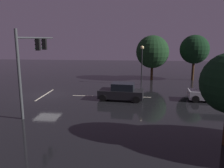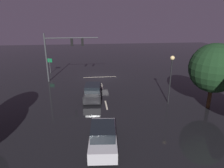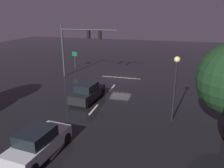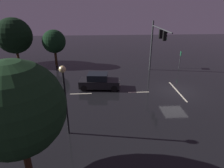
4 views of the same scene
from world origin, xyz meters
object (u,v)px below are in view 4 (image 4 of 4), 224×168
object	(u,v)px
car_approaching	(99,81)
tree_right_far	(14,36)
car_distant	(15,85)
tree_left_far	(16,109)
street_lamp_left_kerb	(64,88)
traffic_signal_assembly	(157,39)
tree_right_near	(54,42)
route_sign	(180,56)

from	to	relation	value
car_approaching	tree_right_far	bearing A→B (deg)	50.48
car_distant	tree_left_far	xyz separation A→B (m)	(-10.89, -4.93, 3.27)
street_lamp_left_kerb	traffic_signal_assembly	bearing A→B (deg)	-38.68
tree_right_near	car_approaching	bearing A→B (deg)	-144.48
traffic_signal_assembly	car_approaching	xyz separation A→B (m)	(-3.74, 7.07, -3.80)
tree_right_far	route_sign	bearing A→B (deg)	-98.78
tree_left_far	car_approaching	bearing A→B (deg)	-18.45
traffic_signal_assembly	route_sign	bearing A→B (deg)	-57.87
car_approaching	street_lamp_left_kerb	distance (m)	8.56
tree_right_near	traffic_signal_assembly	bearing A→B (deg)	-111.18
tree_left_far	car_distant	bearing A→B (deg)	24.38
traffic_signal_assembly	street_lamp_left_kerb	distance (m)	14.85
traffic_signal_assembly	street_lamp_left_kerb	size ratio (longest dim) A/B	1.43
car_distant	route_sign	world-z (taller)	route_sign
street_lamp_left_kerb	tree_right_near	size ratio (longest dim) A/B	0.96
car_distant	street_lamp_left_kerb	bearing A→B (deg)	-138.59
tree_right_near	tree_right_far	bearing A→B (deg)	78.40
car_distant	tree_left_far	bearing A→B (deg)	-155.62
route_sign	tree_left_far	distance (m)	23.55
car_approaching	car_distant	bearing A→B (deg)	92.75
traffic_signal_assembly	car_distant	distance (m)	16.75
traffic_signal_assembly	tree_right_far	world-z (taller)	tree_right_far
tree_right_near	tree_left_far	bearing A→B (deg)	-172.63
car_distant	tree_right_near	size ratio (longest dim) A/B	0.86
traffic_signal_assembly	route_sign	distance (m)	5.91
street_lamp_left_kerb	tree_left_far	distance (m)	3.88
route_sign	street_lamp_left_kerb	bearing A→B (deg)	136.38
car_approaching	route_sign	distance (m)	13.21
car_distant	tree_left_far	distance (m)	12.40
car_approaching	tree_right_near	size ratio (longest dim) A/B	0.86
tree_right_near	tree_left_far	size ratio (longest dim) A/B	0.82
traffic_signal_assembly	route_sign	xyz separation A→B (m)	(2.76, -4.39, -2.83)
car_distant	tree_right_near	distance (m)	10.04
traffic_signal_assembly	route_sign	size ratio (longest dim) A/B	2.94
car_distant	street_lamp_left_kerb	world-z (taller)	street_lamp_left_kerb
street_lamp_left_kerb	tree_right_near	distance (m)	17.29
tree_right_far	street_lamp_left_kerb	bearing A→B (deg)	-150.57
car_distant	traffic_signal_assembly	bearing A→B (deg)	-75.22
tree_right_far	car_approaching	bearing A→B (deg)	-129.52
car_distant	car_approaching	bearing A→B (deg)	-87.25
street_lamp_left_kerb	tree_right_far	xyz separation A→B (m)	(17.99, 10.15, 0.71)
street_lamp_left_kerb	route_sign	bearing A→B (deg)	-43.62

